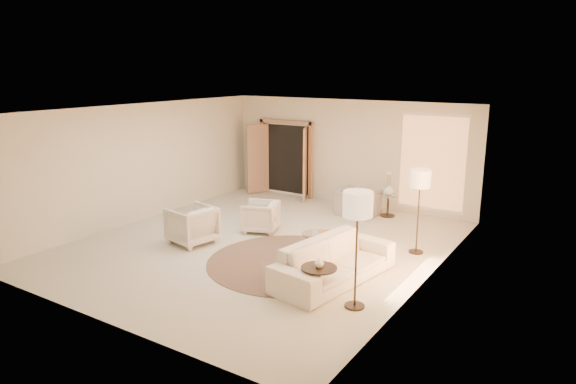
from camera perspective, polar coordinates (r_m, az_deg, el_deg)
The scene contains 18 objects.
room at distance 10.46m, azimuth -3.03°, elevation 1.43°, with size 7.04×8.04×2.83m.
windows_right at distance 9.06m, azimuth 15.41°, elevation -1.30°, with size 0.10×6.40×2.40m, color #EDA15F, non-canonical shape.
window_back_corner at distance 12.99m, azimuth 15.71°, elevation 3.13°, with size 1.70×0.10×2.40m, color #EDA15F, non-canonical shape.
curtains_right at distance 9.93m, azimuth 16.69°, elevation -0.40°, with size 0.06×5.20×2.60m, color #C6AF8F, non-canonical shape.
french_doors at distance 14.68m, azimuth -0.38°, elevation 3.68°, with size 1.95×0.66×2.16m.
area_rug at distance 9.85m, azimuth 0.26°, elevation -7.81°, with size 3.18×3.18×0.01m, color #3A251D.
sofa at distance 8.98m, azimuth 5.18°, elevation -7.65°, with size 2.46×0.96×0.72m, color beige.
armchair_left at distance 11.57m, azimuth -3.10°, elevation -2.58°, with size 0.74×0.69×0.76m, color beige.
armchair_right at distance 10.96m, azimuth -10.63°, elevation -3.42°, with size 0.85×0.80×0.88m, color beige.
accent_chair at distance 12.89m, azimuth 7.67°, elevation -0.73°, with size 1.00×0.65×0.87m, color #9C9790.
coffee_table at distance 10.22m, azimuth 4.32°, elevation -5.61°, with size 1.19×1.19×0.39m.
end_table at distance 8.27m, azimuth 3.46°, elevation -9.44°, with size 0.58×0.58×0.54m.
side_table at distance 12.97m, azimuth 11.06°, elevation -1.23°, with size 0.47×0.47×0.55m.
floor_lamp_near at distance 10.27m, azimuth 14.48°, elevation 1.05°, with size 0.41×0.41×1.70m.
floor_lamp_far at distance 7.66m, azimuth 7.75°, elevation -1.95°, with size 0.45×0.45×1.84m.
bowl at distance 10.16m, azimuth 4.33°, elevation -4.64°, with size 0.30×0.30×0.07m, color brown.
end_vase at distance 8.18m, azimuth 3.48°, elevation -7.84°, with size 0.15×0.15×0.16m, color silver.
side_vase at distance 12.89m, azimuth 11.13°, elevation 0.26°, with size 0.25×0.25×0.26m, color silver.
Camera 1 is at (5.97, -8.31, 3.62)m, focal length 32.00 mm.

